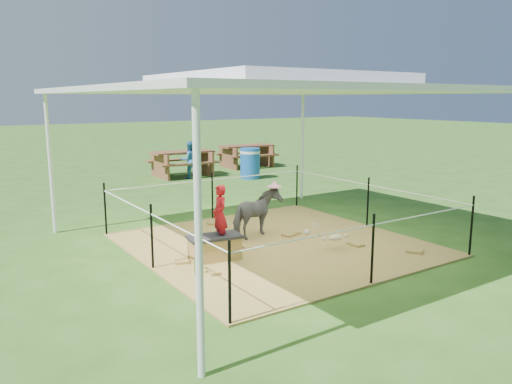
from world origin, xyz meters
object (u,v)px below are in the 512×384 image
distant_person (189,160)px  trash_barrel (250,163)px  green_bottle (196,267)px  woman (220,208)px  straw_bale (215,249)px  pony (257,213)px  picnic_table_near (182,164)px  foal (336,236)px  picnic_table_far (247,156)px

distant_person → trash_barrel: bearing=150.3°
green_bottle → trash_barrel: size_ratio=0.22×
woman → straw_bale: bearing=-81.3°
pony → straw_bale: bearing=101.5°
woman → green_bottle: bearing=-46.6°
picnic_table_near → pony: bearing=-104.5°
foal → picnic_table_near: 8.95m
green_bottle → pony: pony is taller
pony → distant_person: distant_person is taller
green_bottle → picnic_table_far: picnic_table_far is taller
green_bottle → picnic_table_far: (6.85, 9.37, 0.27)m
green_bottle → distant_person: distant_person is taller
straw_bale → distant_person: size_ratio=0.66×
trash_barrel → picnic_table_far: trash_barrel is taller
picnic_table_far → distant_person: distant_person is taller
trash_barrel → pony: bearing=-122.0°
straw_bale → trash_barrel: size_ratio=0.80×
trash_barrel → distant_person: distant_person is taller
picnic_table_far → pony: bearing=-118.1°
picnic_table_far → distant_person: 3.23m
pony → picnic_table_far: bearing=-49.3°
trash_barrel → picnic_table_near: trash_barrel is taller
woman → picnic_table_far: size_ratio=0.48×
foal → picnic_table_near: bearing=94.4°
pony → trash_barrel: 6.91m
straw_bale → pony: size_ratio=0.75×
woman → trash_barrel: (4.83, 6.57, -0.36)m
straw_bale → picnic_table_near: picnic_table_near is taller
foal → green_bottle: bearing=-171.4°
foal → trash_barrel: bearing=80.9°
woman → picnic_table_far: (6.20, 8.92, -0.43)m
green_bottle → foal: (2.49, -0.20, 0.12)m
foal → picnic_table_far: 10.52m
pony → picnic_table_far: pony is taller
picnic_table_near → picnic_table_far: 3.05m
green_bottle → picnic_table_far: 11.61m
straw_bale → distant_person: distant_person is taller
pony → picnic_table_near: (2.07, 7.47, -0.05)m
straw_bale → green_bottle: (-0.55, -0.45, -0.06)m
woman → pony: (1.17, 0.71, -0.37)m
woman → pony: 1.42m
woman → distant_person: woman is taller
picnic_table_far → picnic_table_near: bearing=-162.5°
pony → woman: bearing=103.6°
woman → green_bottle: 1.06m
woman → green_bottle: woman is taller
green_bottle → trash_barrel: trash_barrel is taller
woman → distant_person: size_ratio=0.79×
green_bottle → pony: bearing=32.6°
green_bottle → woman: bearing=34.7°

